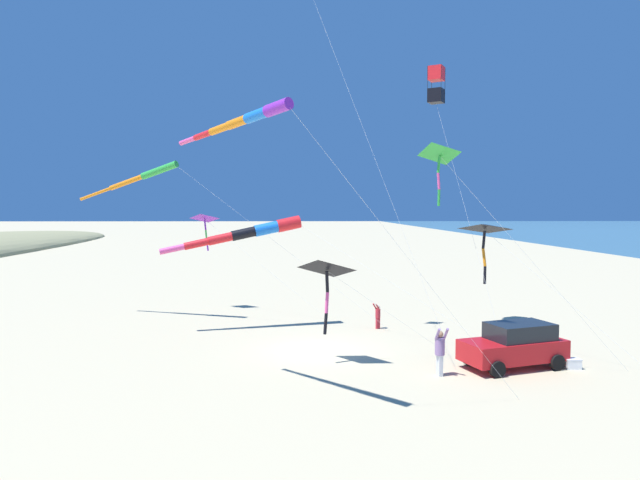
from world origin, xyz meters
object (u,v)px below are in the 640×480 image
object	(u,v)px
kite_windsock_black_fish_shape	(251,232)
kite_delta_checkered_midright	(205,219)
person_child_green_jacket	(378,315)
kite_delta_green_low_center	(440,155)
kite_delta_yellow_midlevel	(485,229)
person_adult_flyer	(440,349)
kite_windsock_long_streamer_right	(142,177)
kite_box_small_distant	(436,85)
parked_car	(515,345)
kite_delta_long_streamer_left	(327,269)
cooler_box	(573,363)
kite_windsock_red_high_left	(244,120)

from	to	relation	value
kite_windsock_black_fish_shape	kite_delta_checkered_midright	xyz separation A→B (m)	(-3.58, 6.02, 0.64)
person_child_green_jacket	kite_delta_green_low_center	distance (m)	11.32
kite_delta_checkered_midright	kite_delta_green_low_center	size ratio (longest dim) A/B	0.96
person_child_green_jacket	kite_delta_yellow_midlevel	bearing A→B (deg)	-38.16
person_adult_flyer	kite_windsock_long_streamer_right	world-z (taller)	kite_windsock_long_streamer_right
kite_box_small_distant	parked_car	bearing A→B (deg)	-79.46
person_adult_flyer	kite_delta_checkered_midright	bearing A→B (deg)	128.49
kite_delta_yellow_midlevel	kite_delta_green_low_center	world-z (taller)	kite_delta_green_low_center
parked_car	kite_windsock_black_fish_shape	size ratio (longest dim) A/B	0.28
kite_delta_green_low_center	kite_windsock_long_streamer_right	bearing A→B (deg)	144.37
kite_windsock_long_streamer_right	kite_delta_checkered_midright	bearing A→B (deg)	48.23
person_child_green_jacket	kite_delta_long_streamer_left	size ratio (longest dim) A/B	0.21
kite_delta_yellow_midlevel	kite_delta_long_streamer_left	xyz separation A→B (m)	(-7.75, -3.12, -1.58)
parked_car	kite_delta_green_low_center	size ratio (longest dim) A/B	0.51
parked_car	person_adult_flyer	bearing A→B (deg)	-163.06
kite_delta_checkered_midright	kite_box_small_distant	size ratio (longest dim) A/B	0.61
cooler_box	kite_delta_long_streamer_left	size ratio (longest dim) A/B	0.09
parked_car	kite_windsock_black_fish_shape	world-z (taller)	kite_windsock_black_fish_shape
cooler_box	kite_windsock_red_high_left	xyz separation A→B (m)	(-13.02, -4.08, 9.22)
parked_car	kite_windsock_red_high_left	world-z (taller)	kite_windsock_red_high_left
kite_windsock_black_fish_shape	kite_windsock_red_high_left	size ratio (longest dim) A/B	1.39
kite_windsock_black_fish_shape	kite_delta_long_streamer_left	xyz separation A→B (m)	(3.87, -6.99, -1.30)
kite_delta_yellow_midlevel	kite_windsock_red_high_left	size ratio (longest dim) A/B	0.53
kite_windsock_long_streamer_right	kite_delta_long_streamer_left	size ratio (longest dim) A/B	2.74
kite_windsock_red_high_left	kite_delta_checkered_midright	bearing A→B (deg)	104.05
kite_windsock_red_high_left	kite_windsock_black_fish_shape	bearing A→B (deg)	94.53
parked_car	person_child_green_jacket	xyz separation A→B (m)	(-4.67, 7.61, -0.18)
kite_delta_checkered_midright	kite_delta_long_streamer_left	world-z (taller)	kite_delta_checkered_midright
kite_windsock_red_high_left	kite_delta_long_streamer_left	bearing A→B (deg)	60.44
person_adult_flyer	kite_windsock_red_high_left	size ratio (longest dim) A/B	0.16
person_adult_flyer	kite_windsock_long_streamer_right	xyz separation A→B (m)	(-14.88, 11.45, 7.42)
kite_windsock_black_fish_shape	kite_windsock_red_high_left	bearing A→B (deg)	-85.47
kite_delta_long_streamer_left	kite_box_small_distant	world-z (taller)	kite_box_small_distant
person_child_green_jacket	kite_windsock_red_high_left	size ratio (longest dim) A/B	0.12
person_adult_flyer	kite_windsock_long_streamer_right	size ratio (longest dim) A/B	0.11
kite_delta_long_streamer_left	kite_windsock_long_streamer_right	bearing A→B (deg)	137.60
person_adult_flyer	kite_delta_green_low_center	xyz separation A→B (m)	(0.11, 0.71, 7.66)
kite_delta_long_streamer_left	kite_delta_green_low_center	world-z (taller)	kite_delta_green_low_center
parked_car	person_child_green_jacket	size ratio (longest dim) A/B	3.28
cooler_box	person_adult_flyer	world-z (taller)	person_adult_flyer
kite_delta_yellow_midlevel	kite_windsock_red_high_left	world-z (taller)	kite_windsock_red_high_left
person_adult_flyer	kite_delta_yellow_midlevel	bearing A→B (deg)	55.80
person_adult_flyer	kite_delta_checkered_midright	distance (m)	19.62
cooler_box	kite_delta_checkered_midright	distance (m)	23.22
cooler_box	kite_box_small_distant	bearing A→B (deg)	115.04
cooler_box	kite_delta_yellow_midlevel	xyz separation A→B (m)	(-2.35, 4.17, 5.41)
kite_windsock_black_fish_shape	kite_delta_long_streamer_left	size ratio (longest dim) A/B	2.47
person_adult_flyer	kite_delta_long_streamer_left	distance (m)	5.60
kite_delta_yellow_midlevel	kite_delta_checkered_midright	xyz separation A→B (m)	(-15.20, 9.89, 0.36)
cooler_box	kite_delta_green_low_center	world-z (taller)	kite_delta_green_low_center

